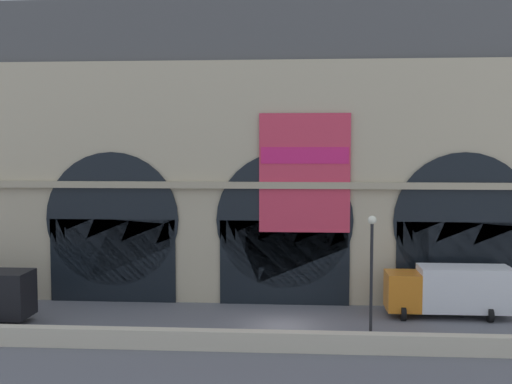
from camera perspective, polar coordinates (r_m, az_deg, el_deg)
ground_plane at (r=36.49m, az=2.47°, el=-12.36°), size 200.00×200.00×0.00m
quay_parapet_wall at (r=32.13m, az=2.26°, el=-13.73°), size 90.00×0.70×1.01m
station_building at (r=42.70m, az=2.82°, el=3.45°), size 48.46×5.81×20.23m
box_truck_mideast at (r=39.72m, az=17.59°, el=-8.65°), size 7.50×2.91×3.12m
street_lamp_quayside at (r=32.15m, az=10.71°, el=-6.60°), size 0.44×0.44×6.90m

